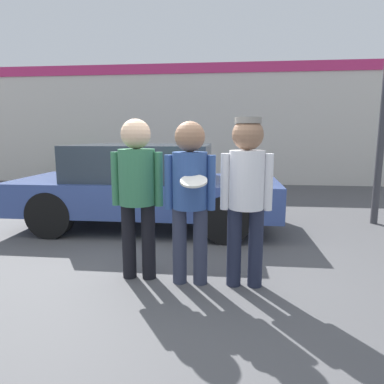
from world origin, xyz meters
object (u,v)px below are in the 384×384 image
person_left (137,184)px  person_right (246,187)px  shrub (79,168)px  person_middle_with_frisbee (190,189)px  parked_car_near (146,185)px

person_left → person_right: 1.15m
person_left → shrub: size_ratio=1.66×
person_middle_with_frisbee → person_right: 0.57m
person_right → parked_car_near: (-1.57, 2.19, -0.33)m
person_left → person_middle_with_frisbee: person_left is taller
person_left → person_right: bearing=-4.0°
parked_car_near → shrub: parked_car_near is taller
person_right → shrub: 8.35m
shrub → person_right: bearing=-54.5°
person_right → person_middle_with_frisbee: bearing=179.8°
parked_car_near → shrub: size_ratio=4.14×
shrub → person_left: bearing=-61.1°
person_middle_with_frisbee → shrub: size_ratio=1.64×
person_right → parked_car_near: person_right is taller
person_left → person_middle_with_frisbee: size_ratio=1.02×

